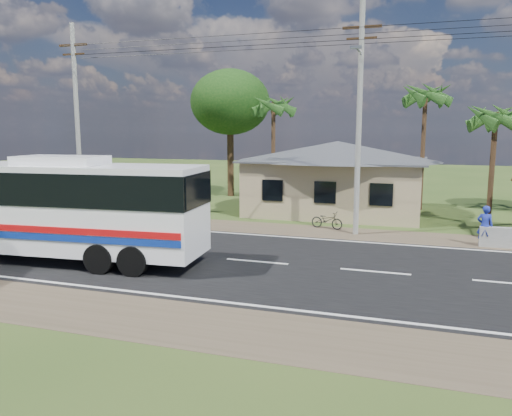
{
  "coord_description": "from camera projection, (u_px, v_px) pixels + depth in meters",
  "views": [
    {
      "loc": [
        5.83,
        -17.94,
        5.12
      ],
      "look_at": [
        -0.37,
        1.0,
        1.97
      ],
      "focal_mm": 35.0,
      "sensor_mm": 36.0,
      "label": 1
    }
  ],
  "objects": [
    {
      "name": "person",
      "position": [
        485.0,
        226.0,
        21.9
      ],
      "size": [
        0.7,
        0.49,
        1.83
      ],
      "primitive_type": "imported",
      "rotation": [
        0.0,
        0.0,
        3.07
      ],
      "color": "#1C2B9A",
      "rests_on": "ground"
    },
    {
      "name": "ground",
      "position": [
        257.0,
        262.0,
        19.43
      ],
      "size": [
        120.0,
        120.0,
        0.0
      ],
      "primitive_type": "plane",
      "color": "#274117",
      "rests_on": "ground"
    },
    {
      "name": "motorcycle",
      "position": [
        327.0,
        220.0,
        25.9
      ],
      "size": [
        1.82,
        1.0,
        0.91
      ],
      "primitive_type": "imported",
      "rotation": [
        0.0,
        0.0,
        1.33
      ],
      "color": "black",
      "rests_on": "ground"
    },
    {
      "name": "house",
      "position": [
        337.0,
        170.0,
        30.91
      ],
      "size": [
        12.4,
        10.0,
        5.0
      ],
      "color": "tan",
      "rests_on": "ground"
    },
    {
      "name": "coach_bus",
      "position": [
        39.0,
        201.0,
        19.47
      ],
      "size": [
        13.43,
        3.86,
        4.11
      ],
      "rotation": [
        0.0,
        0.0,
        0.08
      ],
      "color": "white",
      "rests_on": "ground"
    },
    {
      "name": "palm_far",
      "position": [
        273.0,
        107.0,
        34.63
      ],
      "size": [
        2.8,
        2.8,
        7.7
      ],
      "color": "#47301E",
      "rests_on": "ground"
    },
    {
      "name": "road",
      "position": [
        257.0,
        262.0,
        19.43
      ],
      "size": [
        120.0,
        16.0,
        0.03
      ],
      "color": "black",
      "rests_on": "ground"
    },
    {
      "name": "palm_near",
      "position": [
        496.0,
        118.0,
        25.94
      ],
      "size": [
        2.8,
        2.8,
        6.7
      ],
      "color": "#47301E",
      "rests_on": "ground"
    },
    {
      "name": "tree_behind_house",
      "position": [
        230.0,
        103.0,
        37.67
      ],
      "size": [
        6.0,
        6.0,
        9.61
      ],
      "color": "#47301E",
      "rests_on": "ground"
    },
    {
      "name": "palm_mid",
      "position": [
        426.0,
        96.0,
        31.02
      ],
      "size": [
        2.8,
        2.8,
        8.2
      ],
      "color": "#47301E",
      "rests_on": "ground"
    },
    {
      "name": "utility_poles",
      "position": [
        352.0,
        116.0,
        23.79
      ],
      "size": [
        32.8,
        2.22,
        11.0
      ],
      "color": "#9E9E99",
      "rests_on": "ground"
    }
  ]
}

